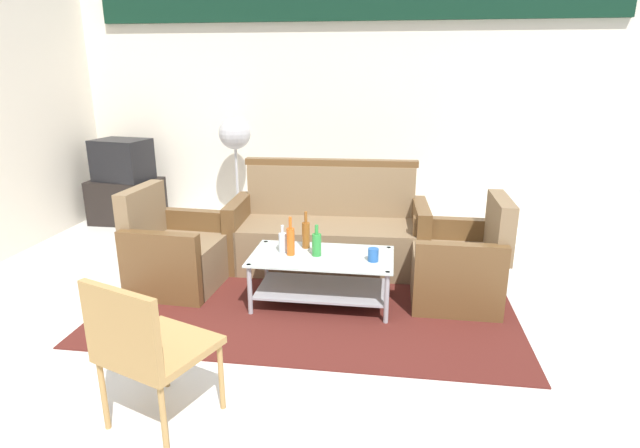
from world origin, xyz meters
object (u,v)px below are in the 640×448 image
bottle_clear (283,242)px  tv_stand (127,201)px  bottle_orange (291,241)px  pedestal_fan (235,140)px  cup (373,255)px  wicker_chair (145,344)px  couch (328,234)px  armchair_left (176,255)px  bottle_brown (306,234)px  coffee_table (322,272)px  television (122,160)px  armchair_right (459,267)px  bottle_green (317,244)px

bottle_clear → tv_stand: bearing=141.2°
bottle_orange → pedestal_fan: pedestal_fan is taller
cup → wicker_chair: bearing=-125.2°
couch → wicker_chair: 2.48m
cup → pedestal_fan: 2.67m
pedestal_fan → armchair_left: bearing=-90.1°
bottle_brown → tv_stand: (-2.49, 1.74, -0.26)m
coffee_table → couch: bearing=93.8°
coffee_table → bottle_orange: bearing=-175.7°
tv_stand → bottle_orange: bearing=-38.7°
bottle_brown → bottle_clear: bottle_brown is taller
couch → tv_stand: (-2.58, 1.07, -0.06)m
pedestal_fan → bottle_orange: bearing=-62.5°
bottle_orange → television: television is taller
armchair_right → television: size_ratio=1.28×
coffee_table → bottle_green: (-0.04, -0.00, 0.23)m
armchair_left → pedestal_fan: size_ratio=0.67×
cup → bottle_orange: bearing=176.0°
bottle_clear → wicker_chair: 1.64m
coffee_table → pedestal_fan: pedestal_fan is taller
television → wicker_chair: 4.00m
bottle_green → bottle_clear: bearing=172.5°
bottle_clear → pedestal_fan: size_ratio=0.17×
coffee_table → bottle_green: bottle_green is taller
bottle_green → wicker_chair: size_ratio=0.29×
armchair_right → bottle_green: (-1.11, -0.23, 0.22)m
armchair_left → bottle_clear: 0.99m
coffee_table → wicker_chair: wicker_chair is taller
coffee_table → television: television is taller
armchair_right → bottle_green: size_ratio=3.44×
bottle_clear → tv_stand: bottle_clear is taller
wicker_chair → pedestal_fan: bearing=120.6°
coffee_table → armchair_right: bearing=12.0°
bottle_orange → bottle_clear: bottle_orange is taller
cup → television: television is taller
pedestal_fan → wicker_chair: (0.60, -3.52, -0.52)m
tv_stand → television: size_ratio=1.20×
couch → pedestal_fan: (-1.21, 1.12, 0.70)m
armchair_right → bottle_clear: armchair_right is taller
wicker_chair → bottle_orange: bearing=95.5°
couch → coffee_table: bearing=91.4°
coffee_table → cup: 0.44m
cup → tv_stand: (-3.04, 1.97, -0.20)m
bottle_brown → tv_stand: size_ratio=0.38×
couch → bottle_green: couch is taller
bottle_orange → wicker_chair: bearing=-105.3°
bottle_green → bottle_orange: 0.20m
couch → television: (-2.58, 1.08, 0.44)m
couch → wicker_chair: bearing=73.3°
bottle_clear → coffee_table: bearing=-5.8°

